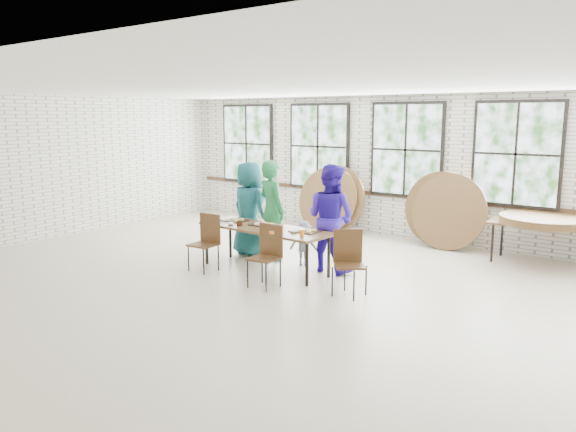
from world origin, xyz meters
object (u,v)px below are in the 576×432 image
(chair_near_left, at_px, (207,237))
(storage_table, at_px, (544,227))
(chair_near_right, at_px, (268,250))
(dining_table, at_px, (265,230))

(chair_near_left, height_order, storage_table, chair_near_left)
(chair_near_left, relative_size, storage_table, 0.51)
(chair_near_left, relative_size, chair_near_right, 1.00)
(dining_table, relative_size, chair_near_left, 2.56)
(chair_near_left, bearing_deg, storage_table, 34.85)
(storage_table, bearing_deg, chair_near_left, -144.26)
(dining_table, xyz_separation_m, storage_table, (3.62, 3.18, -0.00))
(dining_table, distance_m, storage_table, 4.82)
(storage_table, bearing_deg, dining_table, -143.25)
(chair_near_left, distance_m, storage_table, 5.79)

